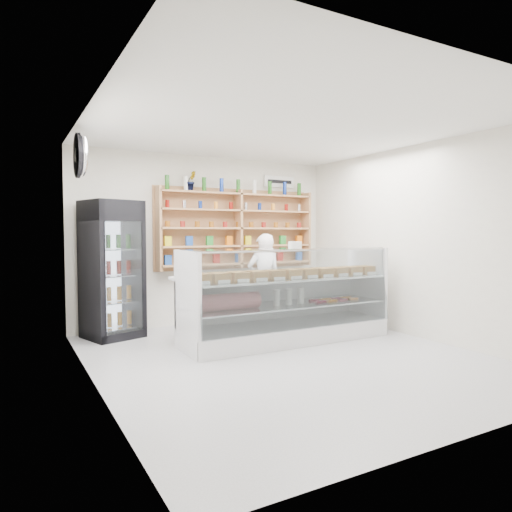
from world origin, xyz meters
TOP-DOWN VIEW (x-y plane):
  - room at (0.00, 0.00)m, footprint 5.00×5.00m
  - display_counter at (0.45, 0.74)m, footprint 3.01×0.90m
  - shop_worker at (0.64, 1.71)m, footprint 0.61×0.45m
  - drinks_cooler at (-1.66, 2.14)m, footprint 0.89×0.87m
  - wall_shelving at (0.50, 2.34)m, footprint 2.84×0.28m
  - potted_plant at (-0.35, 2.34)m, footprint 0.20×0.17m
  - security_mirror at (-2.17, 1.20)m, footprint 0.15×0.50m
  - wall_sign at (1.40, 2.47)m, footprint 0.62×0.03m

SIDE VIEW (x-z plane):
  - display_counter at x=0.45m, z-range -0.30..1.01m
  - shop_worker at x=0.64m, z-range 0.00..1.51m
  - drinks_cooler at x=-1.66m, z-range 0.00..1.99m
  - room at x=0.00m, z-range -1.10..3.90m
  - wall_shelving at x=0.50m, z-range 0.93..2.26m
  - potted_plant at x=-0.35m, z-range 2.20..2.52m
  - security_mirror at x=-2.17m, z-range 2.20..2.70m
  - wall_sign at x=1.40m, z-range 2.35..2.55m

